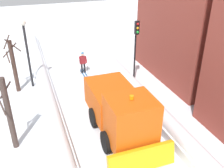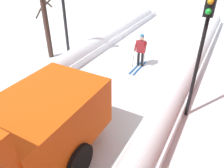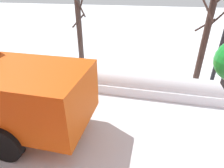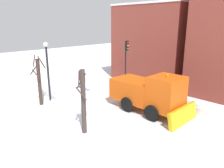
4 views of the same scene
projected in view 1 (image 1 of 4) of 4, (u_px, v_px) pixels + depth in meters
name	position (u px, v px, depth m)	size (l,w,h in m)	color
ground_plane	(109.00, 125.00, 14.45)	(80.00, 80.00, 0.00)	white
snowbank_left	(155.00, 110.00, 15.14)	(1.10, 36.00, 0.96)	white
snowbank_right	(56.00, 132.00, 13.43)	(1.10, 36.00, 0.90)	white
building_brick_near	(206.00, 22.00, 18.98)	(7.61, 8.42, 8.29)	brown
plow_truck	(120.00, 110.00, 13.18)	(3.20, 5.98, 3.12)	#DB510F
skier	(83.00, 61.00, 20.31)	(0.62, 1.80, 1.81)	black
traffic_light_pole	(136.00, 41.00, 17.63)	(0.28, 0.42, 4.69)	black
street_lamp	(26.00, 46.00, 17.29)	(0.40, 0.40, 4.88)	black
bare_tree_near	(14.00, 65.00, 17.17)	(1.24, 1.16, 4.01)	#3E2B24
bare_tree_mid	(9.00, 113.00, 11.99)	(0.76, 0.85, 3.88)	#40322D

